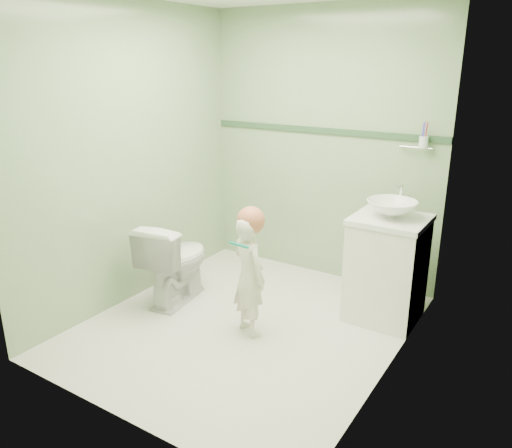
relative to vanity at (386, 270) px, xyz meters
The scene contains 12 objects.
ground 1.16m from the vanity, 140.19° to the right, with size 2.50×2.50×0.00m, color silver.
room_shell 1.35m from the vanity, 140.19° to the right, with size 2.50×2.54×2.40m.
trim_stripe 1.38m from the vanity, 147.36° to the left, with size 2.20×0.02×0.05m, color #305133.
vanity is the anchor object (origin of this frame).
counter 0.41m from the vanity, ahead, with size 0.54×0.52×0.04m, color white.
basin 0.49m from the vanity, ahead, with size 0.37×0.37×0.13m, color white.
faucet 0.60m from the vanity, 90.00° to the left, with size 0.03×0.13×0.18m.
cup_holder 1.05m from the vanity, 83.73° to the left, with size 0.26×0.07×0.21m.
toilet 1.70m from the vanity, 158.19° to the right, with size 0.39×0.69×0.70m, color white.
toddler 1.08m from the vanity, 135.45° to the right, with size 0.33×0.22×0.90m, color beige.
hair_cap 1.16m from the vanity, 136.41° to the right, with size 0.20×0.20×0.20m, color #BF6647.
teal_toothbrush 1.22m from the vanity, 129.93° to the right, with size 0.12×0.14×0.08m.
Camera 1 is at (1.90, -2.83, 1.93)m, focal length 35.09 mm.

